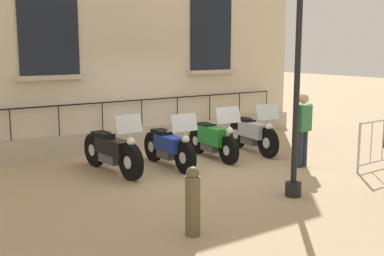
{
  "coord_description": "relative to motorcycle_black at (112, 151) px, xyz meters",
  "views": [
    {
      "loc": [
        8.45,
        -5.82,
        2.54
      ],
      "look_at": [
        -0.04,
        0.0,
        0.8
      ],
      "focal_mm": 44.84,
      "sensor_mm": 36.0,
      "label": 1
    }
  ],
  "objects": [
    {
      "name": "ground_plane",
      "position": [
        0.34,
        1.77,
        -0.45
      ],
      "size": [
        60.0,
        60.0,
        0.0
      ],
      "primitive_type": "plane",
      "color": "tan"
    },
    {
      "name": "building_facade",
      "position": [
        -2.39,
        1.77,
        2.94
      ],
      "size": [
        0.82,
        10.34,
        6.95
      ],
      "color": "beige",
      "rests_on": "ground_plane"
    },
    {
      "name": "motorcycle_black",
      "position": [
        0.0,
        0.0,
        0.0
      ],
      "size": [
        2.17,
        0.68,
        1.27
      ],
      "color": "black",
      "rests_on": "ground_plane"
    },
    {
      "name": "motorcycle_blue",
      "position": [
        0.27,
        1.2,
        -0.01
      ],
      "size": [
        1.98,
        0.73,
        1.22
      ],
      "color": "black",
      "rests_on": "ground_plane"
    },
    {
      "name": "motorcycle_green",
      "position": [
        0.17,
        2.45,
        0.0
      ],
      "size": [
        1.92,
        0.75,
        1.26
      ],
      "color": "black",
      "rests_on": "ground_plane"
    },
    {
      "name": "motorcycle_silver",
      "position": [
        0.2,
        3.63,
        0.02
      ],
      "size": [
        2.01,
        0.72,
        1.25
      ],
      "color": "black",
      "rests_on": "ground_plane"
    },
    {
      "name": "lamppost",
      "position": [
        3.2,
        1.9,
        2.71
      ],
      "size": [
        0.34,
        1.04,
        4.19
      ],
      "color": "black",
      "rests_on": "ground_plane"
    },
    {
      "name": "bollard",
      "position": [
        3.66,
        -0.52,
        0.04
      ],
      "size": [
        0.21,
        0.21,
        0.97
      ],
      "color": "brown",
      "rests_on": "ground_plane"
    },
    {
      "name": "pedestrian_standing",
      "position": [
        1.84,
        3.57,
        0.43
      ],
      "size": [
        0.27,
        0.53,
        1.57
      ],
      "color": "#23283D",
      "rests_on": "ground_plane"
    }
  ]
}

